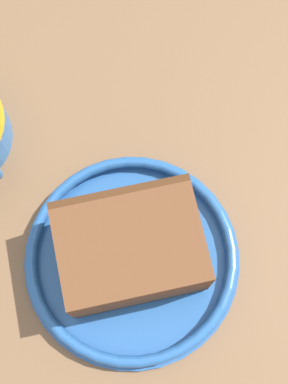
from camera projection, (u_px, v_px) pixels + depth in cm
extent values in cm
cube|color=brown|center=(114.00, 204.00, 52.50)|extent=(145.81, 145.81, 2.09)
cylinder|color=#26599E|center=(132.00, 259.00, 49.57)|extent=(18.62, 18.62, 0.82)
torus|color=#26599E|center=(132.00, 257.00, 48.72)|extent=(18.09, 18.09, 0.96)
cube|color=#472814|center=(132.00, 257.00, 48.89)|extent=(13.51, 13.78, 0.60)
cube|color=brown|center=(131.00, 251.00, 46.04)|extent=(13.51, 13.78, 5.34)
cube|color=#472814|center=(120.00, 201.00, 47.24)|extent=(8.03, 8.87, 5.34)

